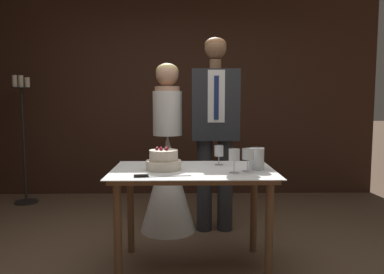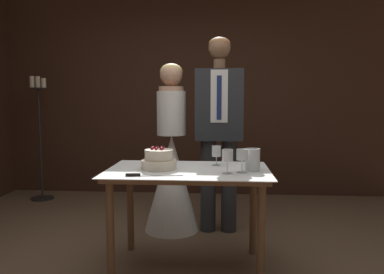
{
  "view_description": "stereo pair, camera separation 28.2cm",
  "coord_description": "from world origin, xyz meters",
  "px_view_note": "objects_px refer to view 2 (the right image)",
  "views": [
    {
      "loc": [
        0.08,
        -2.68,
        1.29
      ],
      "look_at": [
        0.13,
        0.5,
        0.97
      ],
      "focal_mm": 35.0,
      "sensor_mm": 36.0,
      "label": 1
    },
    {
      "loc": [
        0.36,
        -2.68,
        1.29
      ],
      "look_at": [
        0.13,
        0.5,
        0.97
      ],
      "focal_mm": 35.0,
      "sensor_mm": 36.0,
      "label": 2
    }
  ],
  "objects_px": {
    "wine_glass_far": "(227,157)",
    "bride": "(172,169)",
    "cake_knife": "(143,175)",
    "tiered_cake": "(159,160)",
    "wine_glass_middle": "(216,152)",
    "wine_glass_near": "(242,155)",
    "groom": "(219,124)",
    "cake_table": "(188,182)",
    "hurricane_candle": "(252,160)",
    "candle_stand": "(40,137)"
  },
  "relations": [
    {
      "from": "wine_glass_far",
      "to": "bride",
      "type": "xyz_separation_m",
      "value": [
        -0.52,
        0.97,
        -0.28
      ]
    },
    {
      "from": "cake_knife",
      "to": "wine_glass_far",
      "type": "relative_size",
      "value": 2.25
    },
    {
      "from": "tiered_cake",
      "to": "wine_glass_middle",
      "type": "height_order",
      "value": "tiered_cake"
    },
    {
      "from": "wine_glass_near",
      "to": "bride",
      "type": "xyz_separation_m",
      "value": [
        -0.63,
        0.93,
        -0.28
      ]
    },
    {
      "from": "tiered_cake",
      "to": "cake_knife",
      "type": "distance_m",
      "value": 0.28
    },
    {
      "from": "tiered_cake",
      "to": "groom",
      "type": "height_order",
      "value": "groom"
    },
    {
      "from": "cake_table",
      "to": "groom",
      "type": "xyz_separation_m",
      "value": [
        0.23,
        0.83,
        0.39
      ]
    },
    {
      "from": "cake_knife",
      "to": "hurricane_candle",
      "type": "bearing_deg",
      "value": 11.21
    },
    {
      "from": "cake_knife",
      "to": "wine_glass_middle",
      "type": "relative_size",
      "value": 2.46
    },
    {
      "from": "wine_glass_near",
      "to": "wine_glass_middle",
      "type": "bearing_deg",
      "value": 123.54
    },
    {
      "from": "wine_glass_near",
      "to": "wine_glass_far",
      "type": "distance_m",
      "value": 0.11
    },
    {
      "from": "tiered_cake",
      "to": "groom",
      "type": "relative_size",
      "value": 0.14
    },
    {
      "from": "cake_table",
      "to": "bride",
      "type": "distance_m",
      "value": 0.86
    },
    {
      "from": "cake_table",
      "to": "wine_glass_near",
      "type": "relative_size",
      "value": 7.13
    },
    {
      "from": "groom",
      "to": "candle_stand",
      "type": "relative_size",
      "value": 1.18
    },
    {
      "from": "wine_glass_near",
      "to": "tiered_cake",
      "type": "bearing_deg",
      "value": 171.1
    },
    {
      "from": "wine_glass_middle",
      "to": "hurricane_candle",
      "type": "xyz_separation_m",
      "value": [
        0.27,
        -0.19,
        -0.03
      ]
    },
    {
      "from": "tiered_cake",
      "to": "wine_glass_far",
      "type": "height_order",
      "value": "wine_glass_far"
    },
    {
      "from": "cake_knife",
      "to": "wine_glass_far",
      "type": "height_order",
      "value": "wine_glass_far"
    },
    {
      "from": "cake_table",
      "to": "hurricane_candle",
      "type": "xyz_separation_m",
      "value": [
        0.48,
        -0.01,
        0.18
      ]
    },
    {
      "from": "cake_knife",
      "to": "wine_glass_middle",
      "type": "xyz_separation_m",
      "value": [
        0.5,
        0.45,
        0.1
      ]
    },
    {
      "from": "cake_knife",
      "to": "bride",
      "type": "relative_size",
      "value": 0.24
    },
    {
      "from": "wine_glass_near",
      "to": "groom",
      "type": "xyz_separation_m",
      "value": [
        -0.17,
        0.93,
        0.17
      ]
    },
    {
      "from": "wine_glass_middle",
      "to": "hurricane_candle",
      "type": "distance_m",
      "value": 0.33
    },
    {
      "from": "cake_table",
      "to": "wine_glass_near",
      "type": "bearing_deg",
      "value": -14.36
    },
    {
      "from": "groom",
      "to": "wine_glass_far",
      "type": "bearing_deg",
      "value": -86.41
    },
    {
      "from": "groom",
      "to": "wine_glass_middle",
      "type": "bearing_deg",
      "value": -91.7
    },
    {
      "from": "wine_glass_middle",
      "to": "candle_stand",
      "type": "height_order",
      "value": "candle_stand"
    },
    {
      "from": "cake_knife",
      "to": "tiered_cake",
      "type": "bearing_deg",
      "value": 67.94
    },
    {
      "from": "cake_knife",
      "to": "wine_glass_near",
      "type": "relative_size",
      "value": 2.29
    },
    {
      "from": "wine_glass_near",
      "to": "wine_glass_middle",
      "type": "xyz_separation_m",
      "value": [
        -0.19,
        0.28,
        -0.02
      ]
    },
    {
      "from": "cake_table",
      "to": "wine_glass_far",
      "type": "distance_m",
      "value": 0.39
    },
    {
      "from": "cake_table",
      "to": "wine_glass_middle",
      "type": "bearing_deg",
      "value": 40.16
    },
    {
      "from": "cake_table",
      "to": "hurricane_candle",
      "type": "bearing_deg",
      "value": -1.03
    },
    {
      "from": "tiered_cake",
      "to": "wine_glass_far",
      "type": "bearing_deg",
      "value": -15.37
    },
    {
      "from": "wine_glass_near",
      "to": "groom",
      "type": "distance_m",
      "value": 0.96
    },
    {
      "from": "tiered_cake",
      "to": "hurricane_candle",
      "type": "distance_m",
      "value": 0.7
    },
    {
      "from": "wine_glass_far",
      "to": "bride",
      "type": "distance_m",
      "value": 1.14
    },
    {
      "from": "cake_knife",
      "to": "hurricane_candle",
      "type": "distance_m",
      "value": 0.81
    },
    {
      "from": "hurricane_candle",
      "to": "bride",
      "type": "xyz_separation_m",
      "value": [
        -0.71,
        0.84,
        -0.24
      ]
    },
    {
      "from": "wine_glass_middle",
      "to": "tiered_cake",
      "type": "bearing_deg",
      "value": -156.97
    },
    {
      "from": "wine_glass_middle",
      "to": "hurricane_candle",
      "type": "relative_size",
      "value": 0.97
    },
    {
      "from": "tiered_cake",
      "to": "groom",
      "type": "xyz_separation_m",
      "value": [
        0.45,
        0.83,
        0.22
      ]
    },
    {
      "from": "tiered_cake",
      "to": "wine_glass_middle",
      "type": "bearing_deg",
      "value": 23.03
    },
    {
      "from": "tiered_cake",
      "to": "wine_glass_near",
      "type": "bearing_deg",
      "value": -8.9
    },
    {
      "from": "hurricane_candle",
      "to": "candle_stand",
      "type": "xyz_separation_m",
      "value": [
        -2.54,
        1.85,
        -0.03
      ]
    },
    {
      "from": "hurricane_candle",
      "to": "groom",
      "type": "relative_size",
      "value": 0.09
    },
    {
      "from": "bride",
      "to": "cake_table",
      "type": "bearing_deg",
      "value": -74.48
    },
    {
      "from": "cake_table",
      "to": "bride",
      "type": "height_order",
      "value": "bride"
    },
    {
      "from": "tiered_cake",
      "to": "cake_knife",
      "type": "relative_size",
      "value": 0.67
    }
  ]
}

